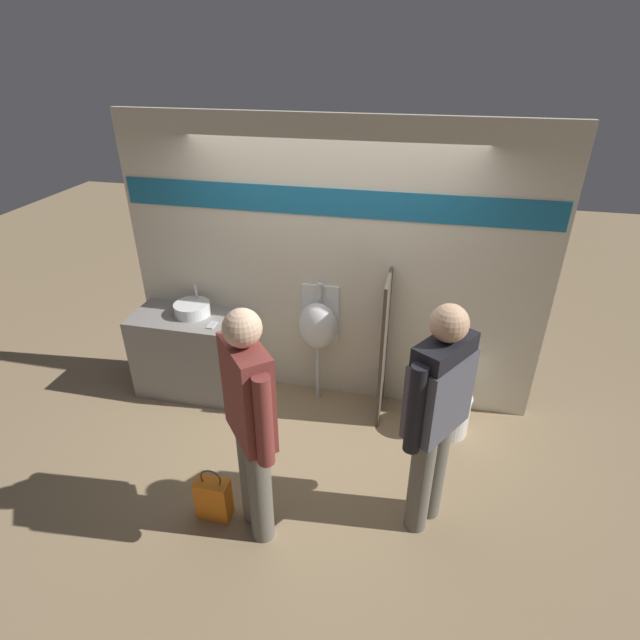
{
  "coord_description": "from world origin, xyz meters",
  "views": [
    {
      "loc": [
        0.84,
        -3.56,
        3.18
      ],
      "look_at": [
        0.0,
        0.17,
        1.05
      ],
      "focal_mm": 28.0,
      "sensor_mm": 36.0,
      "label": 1
    }
  ],
  "objects_px": {
    "person_with_lanyard": "(250,421)",
    "person_in_vest": "(437,408)",
    "toilet": "(450,401)",
    "sink_basin": "(192,309)",
    "shopping_bag": "(213,498)",
    "cell_phone": "(212,325)",
    "urinal_near_counter": "(318,326)"
  },
  "relations": [
    {
      "from": "sink_basin",
      "to": "shopping_bag",
      "type": "relative_size",
      "value": 0.75
    },
    {
      "from": "sink_basin",
      "to": "person_in_vest",
      "type": "distance_m",
      "value": 2.63
    },
    {
      "from": "toilet",
      "to": "person_in_vest",
      "type": "relative_size",
      "value": 0.44
    },
    {
      "from": "sink_basin",
      "to": "cell_phone",
      "type": "distance_m",
      "value": 0.33
    },
    {
      "from": "cell_phone",
      "to": "person_in_vest",
      "type": "height_order",
      "value": "person_in_vest"
    },
    {
      "from": "sink_basin",
      "to": "person_in_vest",
      "type": "height_order",
      "value": "person_in_vest"
    },
    {
      "from": "sink_basin",
      "to": "toilet",
      "type": "bearing_deg",
      "value": -1.82
    },
    {
      "from": "shopping_bag",
      "to": "cell_phone",
      "type": "bearing_deg",
      "value": 111.02
    },
    {
      "from": "urinal_near_counter",
      "to": "person_in_vest",
      "type": "xyz_separation_m",
      "value": [
        1.11,
        -1.3,
        0.24
      ]
    },
    {
      "from": "cell_phone",
      "to": "urinal_near_counter",
      "type": "bearing_deg",
      "value": 15.88
    },
    {
      "from": "person_in_vest",
      "to": "person_with_lanyard",
      "type": "distance_m",
      "value": 1.24
    },
    {
      "from": "cell_phone",
      "to": "urinal_near_counter",
      "type": "relative_size",
      "value": 0.11
    },
    {
      "from": "cell_phone",
      "to": "toilet",
      "type": "xyz_separation_m",
      "value": [
        2.25,
        0.09,
        -0.58
      ]
    },
    {
      "from": "person_with_lanyard",
      "to": "cell_phone",
      "type": "bearing_deg",
      "value": -7.6
    },
    {
      "from": "sink_basin",
      "to": "shopping_bag",
      "type": "distance_m",
      "value": 1.87
    },
    {
      "from": "urinal_near_counter",
      "to": "person_with_lanyard",
      "type": "bearing_deg",
      "value": -92.84
    },
    {
      "from": "cell_phone",
      "to": "toilet",
      "type": "height_order",
      "value": "cell_phone"
    },
    {
      "from": "toilet",
      "to": "person_with_lanyard",
      "type": "distance_m",
      "value": 2.13
    },
    {
      "from": "sink_basin",
      "to": "person_with_lanyard",
      "type": "height_order",
      "value": "person_with_lanyard"
    },
    {
      "from": "person_in_vest",
      "to": "shopping_bag",
      "type": "height_order",
      "value": "person_in_vest"
    },
    {
      "from": "cell_phone",
      "to": "toilet",
      "type": "distance_m",
      "value": 2.32
    },
    {
      "from": "sink_basin",
      "to": "shopping_bag",
      "type": "xyz_separation_m",
      "value": [
        0.79,
        -1.52,
        -0.74
      ]
    },
    {
      "from": "person_in_vest",
      "to": "shopping_bag",
      "type": "bearing_deg",
      "value": 134.09
    },
    {
      "from": "cell_phone",
      "to": "sink_basin",
      "type": "bearing_deg",
      "value": 148.05
    },
    {
      "from": "toilet",
      "to": "person_with_lanyard",
      "type": "relative_size",
      "value": 0.44
    },
    {
      "from": "toilet",
      "to": "shopping_bag",
      "type": "height_order",
      "value": "toilet"
    },
    {
      "from": "person_in_vest",
      "to": "person_with_lanyard",
      "type": "height_order",
      "value": "person_with_lanyard"
    },
    {
      "from": "person_in_vest",
      "to": "urinal_near_counter",
      "type": "bearing_deg",
      "value": 72.76
    },
    {
      "from": "person_with_lanyard",
      "to": "person_in_vest",
      "type": "bearing_deg",
      "value": -114.47
    },
    {
      "from": "cell_phone",
      "to": "urinal_near_counter",
      "type": "distance_m",
      "value": 1.0
    },
    {
      "from": "toilet",
      "to": "sink_basin",
      "type": "bearing_deg",
      "value": 178.18
    },
    {
      "from": "person_in_vest",
      "to": "person_with_lanyard",
      "type": "relative_size",
      "value": 1.0
    }
  ]
}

